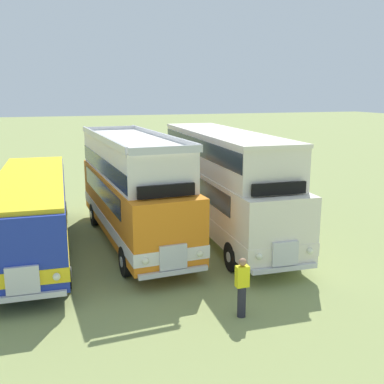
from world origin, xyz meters
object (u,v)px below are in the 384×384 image
Objects in this scene: bus_ninth_in_row at (223,179)px; marshal_person at (242,287)px; bus_seventh_in_row at (32,208)px; bus_eighth_in_row at (133,187)px.

marshal_person is (-2.33, -7.22, -1.59)m from bus_ninth_in_row.
marshal_person is at bearing -107.88° from bus_ninth_in_row.
bus_eighth_in_row is at bearing -2.02° from bus_seventh_in_row.
bus_eighth_in_row is 7.63m from marshal_person.
bus_eighth_in_row reaches higher than marshal_person.
bus_eighth_in_row is at bearing 102.55° from marshal_person.
bus_eighth_in_row is 3.96m from bus_ninth_in_row.
bus_ninth_in_row is (3.96, -0.08, 0.12)m from bus_eighth_in_row.
bus_seventh_in_row is 3.99m from bus_eighth_in_row.
bus_ninth_in_row is 6.63× the size of marshal_person.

